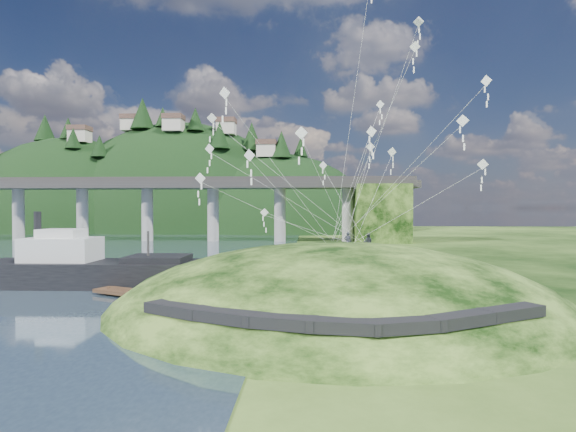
{
  "coord_description": "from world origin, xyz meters",
  "views": [
    {
      "loc": [
        5.9,
        -32.77,
        7.68
      ],
      "look_at": [
        4.0,
        6.0,
        7.0
      ],
      "focal_mm": 28.0,
      "sensor_mm": 36.0,
      "label": 1
    }
  ],
  "objects": [
    {
      "name": "kite_swarm",
      "position": [
        7.72,
        1.94,
        14.2
      ],
      "size": [
        20.27,
        16.5,
        21.1
      ],
      "color": "white",
      "rests_on": "ground"
    },
    {
      "name": "far_ridge",
      "position": [
        -43.58,
        122.17,
        -7.44
      ],
      "size": [
        153.0,
        70.0,
        94.5
      ],
      "color": "black",
      "rests_on": "ground"
    },
    {
      "name": "ground",
      "position": [
        0.0,
        0.0,
        0.0
      ],
      "size": [
        320.0,
        320.0,
        0.0
      ],
      "primitive_type": "plane",
      "color": "black",
      "rests_on": "ground"
    },
    {
      "name": "work_barge",
      "position": [
        -15.99,
        10.1,
        1.84
      ],
      "size": [
        21.1,
        6.01,
        7.36
      ],
      "color": "black",
      "rests_on": "ground"
    },
    {
      "name": "grass_hill",
      "position": [
        8.0,
        2.0,
        -1.5
      ],
      "size": [
        36.0,
        32.0,
        13.0
      ],
      "color": "black",
      "rests_on": "ground"
    },
    {
      "name": "kite_flyers",
      "position": [
        10.06,
        4.05,
        5.67
      ],
      "size": [
        2.42,
        0.92,
        1.67
      ],
      "color": "#272934",
      "rests_on": "ground"
    },
    {
      "name": "bridge",
      "position": [
        -26.46,
        70.07,
        9.7
      ],
      "size": [
        160.0,
        11.0,
        15.0
      ],
      "color": "#2D2B2B",
      "rests_on": "ground"
    },
    {
      "name": "footpath",
      "position": [
        7.46,
        -9.74,
        2.08
      ],
      "size": [
        22.29,
        5.84,
        0.83
      ],
      "color": "black",
      "rests_on": "ground"
    },
    {
      "name": "wooden_dock",
      "position": [
        -7.24,
        4.02,
        0.39
      ],
      "size": [
        12.06,
        6.97,
        0.88
      ],
      "color": "#3C2618",
      "rests_on": "ground"
    }
  ]
}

